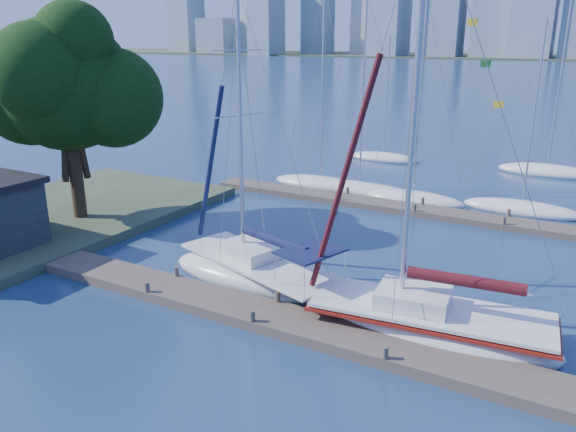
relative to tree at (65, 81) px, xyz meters
The scene contains 13 objects.
ground 17.52m from the tree, 16.82° to the right, with size 700.00×700.00×0.00m, color navy.
near_dock 17.43m from the tree, 16.82° to the right, with size 26.00×2.00×0.40m, color #473C34.
far_dock 21.89m from the tree, 34.11° to the left, with size 30.00×1.80×0.36m, color #473C34.
shore 8.09m from the tree, 143.41° to the right, with size 12.00×22.00×0.50m, color #38472D.
tree is the anchor object (origin of this frame).
sailboat_navy 14.74m from the tree, ahead, with size 9.05×5.24×12.68m.
sailboat_maroon 21.79m from the tree, ahead, with size 9.16×3.83×14.88m.
bg_boat_0 18.00m from the tree, 60.21° to the left, with size 7.51×4.40×13.72m.
bg_boat_1 19.50m from the tree, 52.05° to the left, with size 8.48×2.91×13.08m.
bg_boat_2 21.60m from the tree, 42.23° to the left, with size 6.85×3.39×12.98m.
bg_boat_3 27.05m from the tree, 34.54° to the left, with size 6.90×2.15×11.49m.
bg_boat_6 27.60m from the tree, 70.59° to the left, with size 6.48×3.61×10.53m.
bg_boat_7 34.78m from the tree, 50.33° to the left, with size 7.48×3.68×15.66m.
Camera 1 is at (9.95, -16.01, 10.12)m, focal length 35.00 mm.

